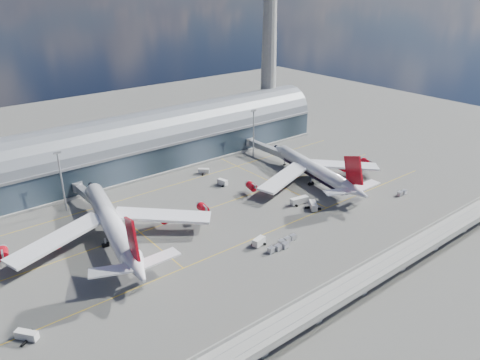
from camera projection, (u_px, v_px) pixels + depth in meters
ground at (246, 224)px, 180.50m from camera, size 500.00×500.00×0.00m
taxi_lines at (213, 205)px, 196.31m from camera, size 200.00×80.12×0.01m
terminal at (147, 145)px, 231.80m from camera, size 200.00×30.00×28.00m
control_tower at (269, 46)px, 268.18m from camera, size 19.00×19.00×103.00m
guideway at (364, 279)px, 139.03m from camera, size 220.00×8.50×7.20m
floodlight_mast_left at (62, 180)px, 185.73m from camera, size 3.00×0.70×25.70m
floodlight_mast_right at (253, 132)px, 243.15m from camera, size 3.00×0.70×25.70m
airliner_left at (112, 225)px, 165.94m from camera, size 74.77×78.73×24.12m
airliner_right at (315, 170)px, 215.93m from camera, size 67.59×70.74×22.59m
jet_bridge_left at (87, 195)px, 192.73m from camera, size 4.40×28.00×7.25m
jet_bridge_right at (265, 148)px, 246.48m from camera, size 4.40×32.00×7.25m
service_truck_0 at (27, 335)px, 122.64m from camera, size 5.38×6.08×2.55m
service_truck_1 at (259, 242)px, 165.80m from camera, size 5.40×3.37×2.91m
service_truck_2 at (299, 201)px, 196.31m from camera, size 8.37×3.56×2.94m
service_truck_3 at (313, 206)px, 191.81m from camera, size 5.51×6.53×3.03m
service_truck_4 at (222, 182)px, 214.08m from camera, size 3.22×5.19×2.79m
service_truck_5 at (204, 171)px, 226.89m from camera, size 5.36×4.97×2.56m
cargo_train_0 at (287, 240)px, 168.00m from camera, size 8.32×1.82×1.86m
cargo_train_1 at (278, 248)px, 163.03m from camera, size 8.90×3.01×1.95m
cargo_train_2 at (402, 193)px, 204.57m from camera, size 5.64×2.24×1.87m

